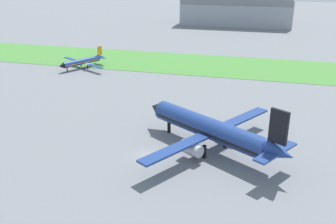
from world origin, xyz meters
The scene contains 4 objects.
ground_plane centered at (0.00, 0.00, 0.00)m, with size 600.00×600.00×0.00m, color slate.
grass_taxiway_strip centered at (0.00, 66.27, 0.04)m, with size 360.00×28.00×0.08m, color #478438.
airplane_taxiing_turboprop centered at (-38.46, 51.85, 2.24)m, with size 18.51×16.12×6.12m.
airplane_midfield_jet centered at (10.62, 5.07, 4.23)m, with size 29.53×29.51×11.74m.
Camera 1 is at (18.83, -57.07, 32.47)m, focal length 40.41 mm.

